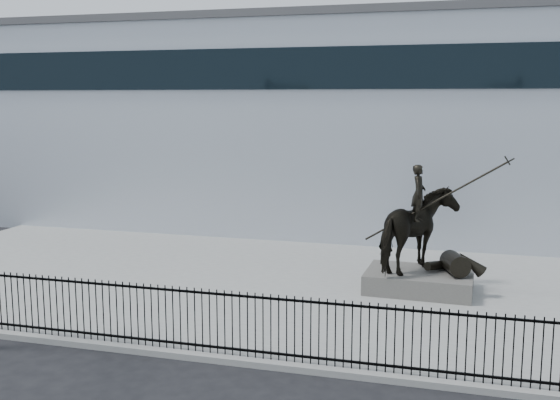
# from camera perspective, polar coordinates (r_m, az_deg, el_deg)

# --- Properties ---
(ground) EXTENTS (120.00, 120.00, 0.00)m
(ground) POSITION_cam_1_polar(r_m,az_deg,el_deg) (13.98, -3.70, -16.00)
(ground) COLOR black
(ground) RESTS_ON ground
(plaza) EXTENTS (30.00, 12.00, 0.15)m
(plaza) POSITION_cam_1_polar(r_m,az_deg,el_deg) (20.27, 2.92, -7.76)
(plaza) COLOR gray
(plaza) RESTS_ON ground
(building) EXTENTS (44.00, 14.00, 9.00)m
(building) POSITION_cam_1_polar(r_m,az_deg,el_deg) (32.26, 8.13, 6.36)
(building) COLOR #B7BDC7
(building) RESTS_ON ground
(picket_fence) EXTENTS (22.10, 0.10, 1.50)m
(picket_fence) POSITION_cam_1_polar(r_m,az_deg,el_deg) (14.74, -2.09, -10.86)
(picket_fence) COLOR black
(picket_fence) RESTS_ON plaza
(statue_plinth) EXTENTS (3.19, 2.26, 0.58)m
(statue_plinth) POSITION_cam_1_polar(r_m,az_deg,el_deg) (20.20, 12.01, -6.93)
(statue_plinth) COLOR #53504C
(statue_plinth) RESTS_ON plaza
(equestrian_statue) EXTENTS (3.99, 2.54, 3.38)m
(equestrian_statue) POSITION_cam_1_polar(r_m,az_deg,el_deg) (19.84, 12.32, -2.72)
(equestrian_statue) COLOR black
(equestrian_statue) RESTS_ON statue_plinth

